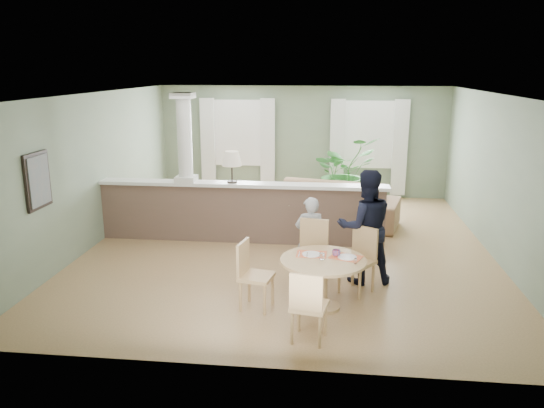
# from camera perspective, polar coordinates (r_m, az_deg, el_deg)

# --- Properties ---
(ground) EXTENTS (8.00, 8.00, 0.00)m
(ground) POSITION_cam_1_polar(r_m,az_deg,el_deg) (9.58, 1.80, -4.58)
(ground) COLOR tan
(ground) RESTS_ON ground
(room_shell) EXTENTS (7.02, 8.02, 2.71)m
(room_shell) POSITION_cam_1_polar(r_m,az_deg,el_deg) (9.77, 2.02, 6.73)
(room_shell) COLOR gray
(room_shell) RESTS_ON ground
(pony_wall) EXTENTS (5.32, 0.38, 2.70)m
(pony_wall) POSITION_cam_1_polar(r_m,az_deg,el_deg) (9.69, -3.89, -0.02)
(pony_wall) COLOR brown
(pony_wall) RESTS_ON ground
(sofa) EXTENTS (2.98, 1.70, 0.82)m
(sofa) POSITION_cam_1_polar(r_m,az_deg,el_deg) (10.92, 6.08, -0.00)
(sofa) COLOR #8E6F4D
(sofa) RESTS_ON ground
(houseplant) EXTENTS (1.93, 1.90, 1.62)m
(houseplant) POSITION_cam_1_polar(r_m,az_deg,el_deg) (12.24, 7.70, 3.44)
(houseplant) COLOR #2F6C2B
(houseplant) RESTS_ON ground
(dining_table) EXTENTS (1.14, 1.14, 0.78)m
(dining_table) POSITION_cam_1_polar(r_m,az_deg,el_deg) (7.08, 5.56, -6.96)
(dining_table) COLOR tan
(dining_table) RESTS_ON ground
(chair_far_boy) EXTENTS (0.52, 0.52, 0.99)m
(chair_far_boy) POSITION_cam_1_polar(r_m,az_deg,el_deg) (7.77, 4.34, -4.98)
(chair_far_boy) COLOR tan
(chair_far_boy) RESTS_ON ground
(chair_far_man) EXTENTS (0.59, 0.59, 0.94)m
(chair_far_man) POSITION_cam_1_polar(r_m,az_deg,el_deg) (7.67, 9.43, -5.61)
(chair_far_man) COLOR tan
(chair_far_man) RESTS_ON ground
(chair_near) EXTENTS (0.47, 0.47, 0.89)m
(chair_near) POSITION_cam_1_polar(r_m,az_deg,el_deg) (6.22, 3.89, -10.65)
(chair_near) COLOR tan
(chair_near) RESTS_ON ground
(chair_side) EXTENTS (0.49, 0.49, 0.92)m
(chair_side) POSITION_cam_1_polar(r_m,az_deg,el_deg) (7.07, -2.24, -7.30)
(chair_side) COLOR tan
(chair_side) RESTS_ON ground
(child_person) EXTENTS (0.50, 0.38, 1.26)m
(child_person) POSITION_cam_1_polar(r_m,az_deg,el_deg) (8.08, 4.11, -3.58)
(child_person) COLOR #A3A4A8
(child_person) RESTS_ON ground
(man_person) EXTENTS (0.94, 0.80, 1.71)m
(man_person) POSITION_cam_1_polar(r_m,az_deg,el_deg) (7.91, 10.00, -2.43)
(man_person) COLOR black
(man_person) RESTS_ON ground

